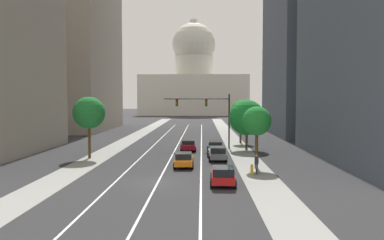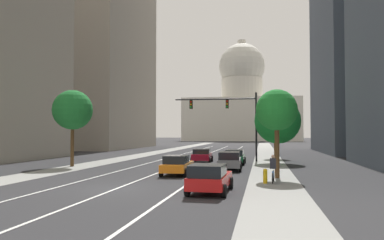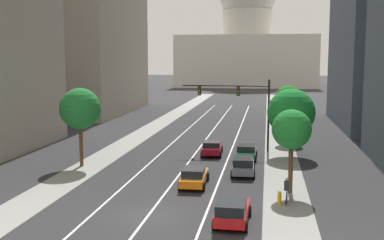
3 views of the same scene
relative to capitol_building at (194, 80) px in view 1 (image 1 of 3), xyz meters
name	(u,v)px [view 1 (image 1 of 3)]	position (x,y,z in m)	size (l,w,h in m)	color
ground_plane	(183,136)	(0.00, -96.26, -15.02)	(400.00, 400.00, 0.00)	#2B2B2D
sidewalk_left	(132,138)	(-8.55, -101.26, -15.01)	(3.17, 130.00, 0.01)	gray
sidewalk_right	(231,138)	(8.55, -101.26, -15.01)	(3.17, 130.00, 0.01)	gray
lane_stripe_left	(154,145)	(-3.49, -111.26, -15.01)	(0.16, 90.00, 0.01)	white
lane_stripe_center	(178,145)	(0.00, -111.26, -15.01)	(0.16, 90.00, 0.01)	white
lane_stripe_right	(201,145)	(3.49, -111.26, -15.01)	(0.16, 90.00, 0.01)	white
office_tower_far_left	(74,28)	(-24.73, -82.13, 7.46)	(15.93, 29.37, 44.89)	#9E9384
office_tower_far_right	(320,7)	(25.82, -92.90, 9.14)	(18.18, 25.32, 48.24)	#4C5666
capitol_building	(194,80)	(0.00, 0.00, 0.00)	(45.78, 22.15, 41.00)	beige
car_green	(215,147)	(5.23, -118.62, -14.27)	(2.03, 4.06, 1.42)	#14512D
car_crimson	(188,145)	(1.75, -117.01, -14.28)	(2.20, 4.33, 1.42)	maroon
car_red	(223,175)	(5.22, -136.94, -14.24)	(2.11, 4.28, 1.50)	red
car_gray	(217,153)	(5.24, -124.65, -14.22)	(2.11, 4.70, 1.53)	slate
car_orange	(184,159)	(1.75, -128.88, -14.28)	(2.05, 4.68, 1.44)	orange
traffic_signal_mast	(209,110)	(4.51, -114.48, -9.72)	(9.03, 0.39, 7.46)	black
fire_hydrant	(252,169)	(8.04, -132.66, -14.56)	(0.26, 0.35, 0.91)	yellow
cyclist	(257,164)	(8.52, -132.18, -14.17)	(0.38, 1.70, 1.72)	black
street_tree_near_right	(247,118)	(9.46, -116.24, -10.71)	(4.70, 4.70, 6.67)	#51381E
street_tree_far_right	(257,121)	(8.87, -129.68, -10.43)	(2.82, 2.82, 6.05)	#51381E
street_tree_near_left	(89,113)	(-9.27, -123.70, -9.85)	(3.65, 3.65, 7.03)	#51381E
street_tree_mid_right	(241,111)	(9.48, -108.08, -10.04)	(3.01, 3.01, 6.54)	#51381E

